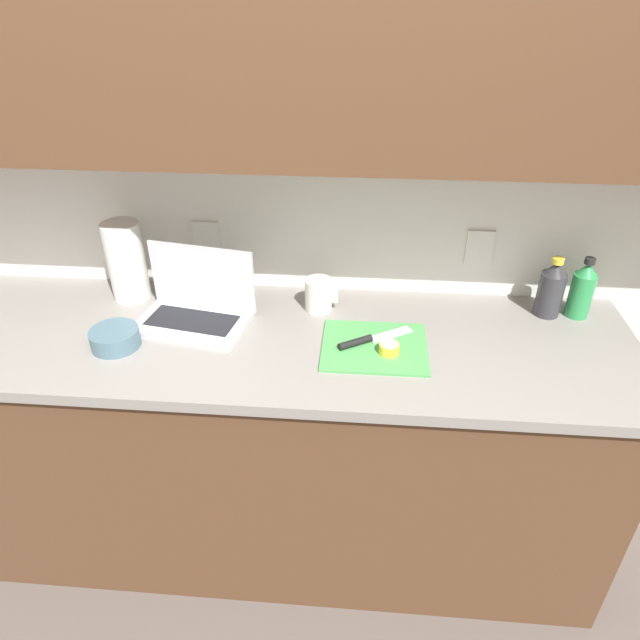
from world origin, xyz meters
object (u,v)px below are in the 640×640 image
at_px(bottle_oil_tall, 582,290).
at_px(paper_towel_roll, 126,261).
at_px(lemon_half_cut, 389,348).
at_px(laptop, 196,304).
at_px(cutting_board, 374,347).
at_px(bowl_white, 115,338).
at_px(bottle_green_soda, 551,289).
at_px(measuring_cup, 319,295).
at_px(knife, 363,341).

relative_size(bottle_oil_tall, paper_towel_roll, 0.76).
relative_size(lemon_half_cut, bottle_oil_tall, 0.29).
height_order(laptop, cutting_board, laptop).
relative_size(bowl_white, paper_towel_roll, 0.54).
height_order(lemon_half_cut, paper_towel_roll, paper_towel_roll).
bearing_deg(laptop, paper_towel_roll, 164.25).
relative_size(cutting_board, bottle_green_soda, 1.55).
distance_m(lemon_half_cut, paper_towel_roll, 0.93).
distance_m(laptop, cutting_board, 0.58).
height_order(measuring_cup, bowl_white, measuring_cup).
bearing_deg(paper_towel_roll, measuring_cup, -2.68).
height_order(cutting_board, bottle_oil_tall, bottle_oil_tall).
height_order(bottle_green_soda, bottle_oil_tall, bottle_oil_tall).
relative_size(knife, measuring_cup, 2.10).
xyz_separation_m(laptop, bottle_oil_tall, (1.23, 0.13, 0.04)).
distance_m(bottle_green_soda, bowl_white, 1.37).
height_order(cutting_board, bottle_green_soda, bottle_green_soda).
relative_size(bottle_oil_tall, measuring_cup, 1.87).
bearing_deg(bottle_green_soda, measuring_cup, -177.61).
bearing_deg(paper_towel_roll, lemon_half_cut, -17.53).
bearing_deg(bowl_white, cutting_board, 4.01).
bearing_deg(knife, paper_towel_roll, 131.85).
distance_m(cutting_board, bottle_green_soda, 0.62).
distance_m(knife, measuring_cup, 0.26).
relative_size(lemon_half_cut, measuring_cup, 0.55).
bearing_deg(laptop, lemon_half_cut, -3.46).
relative_size(cutting_board, paper_towel_roll, 1.17).
bearing_deg(laptop, cutting_board, -1.24).
distance_m(laptop, bowl_white, 0.27).
height_order(laptop, knife, laptop).
height_order(knife, lemon_half_cut, lemon_half_cut).
distance_m(bottle_oil_tall, measuring_cup, 0.85).
distance_m(knife, lemon_half_cut, 0.09).
bearing_deg(cutting_board, paper_towel_roll, 163.74).
relative_size(laptop, measuring_cup, 3.46).
height_order(laptop, bowl_white, laptop).
xyz_separation_m(cutting_board, measuring_cup, (-0.19, 0.21, 0.05)).
height_order(laptop, paper_towel_roll, paper_towel_roll).
bearing_deg(knife, measuring_cup, 95.08).
bearing_deg(bowl_white, knife, 5.03).
distance_m(cutting_board, bowl_white, 0.78).
height_order(bottle_green_soda, bowl_white, bottle_green_soda).
bearing_deg(bottle_oil_tall, cutting_board, -159.59).
xyz_separation_m(bottle_green_soda, bottle_oil_tall, (0.10, 0.00, 0.00)).
height_order(laptop, measuring_cup, laptop).
height_order(bottle_oil_tall, paper_towel_roll, paper_towel_roll).
distance_m(cutting_board, knife, 0.04).
distance_m(laptop, measuring_cup, 0.40).
distance_m(lemon_half_cut, bottle_green_soda, 0.59).
bearing_deg(lemon_half_cut, knife, 149.58).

